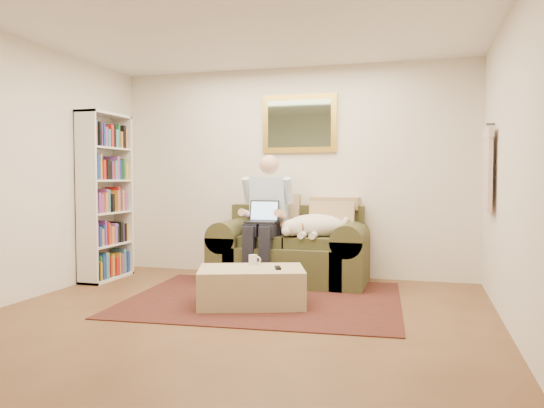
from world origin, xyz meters
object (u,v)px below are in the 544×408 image
at_px(sleeping_dog, 316,226).
at_px(coffee_mug, 253,260).
at_px(bookshelf, 105,197).
at_px(ottoman, 251,287).
at_px(sofa, 290,256).
at_px(laptop, 263,217).
at_px(seated_man, 265,219).

bearing_deg(sleeping_dog, coffee_mug, -115.70).
bearing_deg(coffee_mug, bookshelf, 163.50).
relative_size(ottoman, bookshelf, 0.50).
height_order(coffee_mug, bookshelf, bookshelf).
xyz_separation_m(sofa, laptop, (-0.27, -0.23, 0.48)).
bearing_deg(seated_man, ottoman, -80.28).
xyz_separation_m(sofa, bookshelf, (-2.19, -0.42, 0.69)).
height_order(sofa, laptop, laptop).
height_order(seated_man, sleeping_dog, seated_man).
bearing_deg(sofa, bookshelf, -169.26).
bearing_deg(ottoman, seated_man, 99.72).
xyz_separation_m(ottoman, bookshelf, (-2.11, 0.80, 0.82)).
height_order(ottoman, bookshelf, bookshelf).
relative_size(laptop, bookshelf, 0.17).
distance_m(sofa, sleeping_dog, 0.50).
bearing_deg(sleeping_dog, laptop, -166.36).
bearing_deg(ottoman, coffee_mug, 103.31).
bearing_deg(laptop, ottoman, -79.61).
distance_m(sofa, bookshelf, 2.34).
height_order(seated_man, laptop, seated_man).
relative_size(seated_man, coffee_mug, 14.98).
xyz_separation_m(sleeping_dog, coffee_mug, (-0.45, -0.94, -0.27)).
relative_size(sleeping_dog, bookshelf, 0.37).
bearing_deg(bookshelf, seated_man, 7.48).
height_order(ottoman, coffee_mug, coffee_mug).
relative_size(laptop, sleeping_dog, 0.47).
bearing_deg(bookshelf, coffee_mug, -16.50).
distance_m(laptop, coffee_mug, 0.89).
bearing_deg(laptop, coffee_mug, -80.33).
xyz_separation_m(ottoman, coffee_mug, (-0.05, 0.19, 0.23)).
distance_m(laptop, bookshelf, 1.95).
height_order(laptop, ottoman, laptop).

